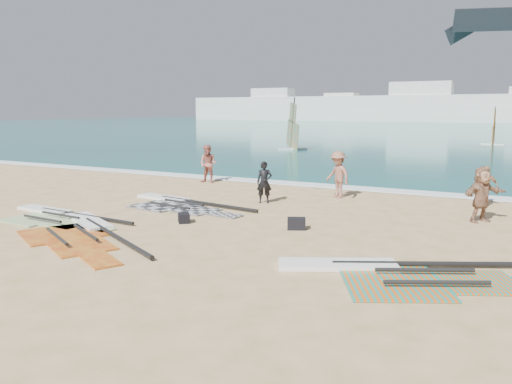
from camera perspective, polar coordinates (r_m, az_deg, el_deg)
The scene contains 18 objects.
ground at distance 13.11m, azimuth -7.88°, elevation -6.88°, with size 300.00×300.00×0.00m, color tan.
sea at distance 142.44m, azimuth 24.93°, elevation 7.05°, with size 300.00×240.00×0.06m, color #0D5B58.
surf_line at distance 23.96m, azimuth 9.45°, elevation 0.49°, with size 300.00×1.20×0.04m, color white.
far_town at distance 161.86m, azimuth 19.76°, elevation 9.13°, with size 160.00×8.00×12.00m.
rig_grey at distance 19.64m, azimuth -9.08°, elevation -1.30°, with size 6.02×2.80×0.20m.
rig_green at distance 18.44m, azimuth -22.12°, elevation -2.58°, with size 5.59×2.36×0.20m.
rig_orange at distance 11.71m, azimuth 16.14°, elevation -8.90°, with size 6.52×4.30×0.21m.
rig_red at distance 15.78m, azimuth -19.09°, elevation -4.33°, with size 5.96×4.45×0.21m.
gear_bag_near at distance 15.48m, azimuth 4.64°, elevation -3.62°, with size 0.55×0.40×0.35m, color black.
gear_bag_far at distance 16.51m, azimuth -8.25°, elevation -2.95°, with size 0.51×0.35×0.30m, color black.
person_wetsuit at distance 19.66m, azimuth 0.96°, elevation 1.12°, with size 0.60×0.40×1.65m, color black.
beachgoer_left at distance 25.25m, azimuth -5.49°, elevation 3.21°, with size 0.93×0.72×1.91m, color #B06156.
beachgoer_mid at distance 21.09m, azimuth 9.34°, elevation 1.98°, with size 1.26×0.73×1.96m, color #97604C.
beachgoer_back at distance 20.90m, azimuth 24.75°, elevation 0.62°, with size 0.91×0.38×1.56m, color tan.
beachgoer_right at distance 17.89m, azimuth 24.37°, elevation -0.24°, with size 1.71×0.54×1.84m, color #996D4F.
windsurfer_left at distance 45.82m, azimuth 4.21°, elevation 6.50°, with size 2.42×2.37×4.79m.
windsurfer_centre at distance 57.93m, azimuth 25.51°, elevation 6.05°, with size 2.22×2.69×4.01m.
kitesurf_kite at distance 45.62m, azimuth 26.16°, elevation 17.03°, with size 8.06×3.08×2.63m.
Camera 1 is at (7.37, -10.20, 3.65)m, focal length 35.00 mm.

